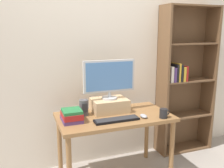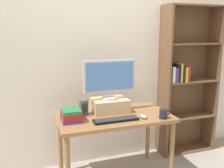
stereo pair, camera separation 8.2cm
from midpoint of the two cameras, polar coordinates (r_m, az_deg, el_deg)
back_wall at (r=3.02m, az=-1.86°, el=6.06°), size 7.00×0.08×2.60m
desk at (r=2.71m, az=1.38°, el=-8.97°), size 1.20×0.66×0.73m
bookshelf_unit at (r=3.44m, az=17.24°, el=0.86°), size 0.76×0.28×1.93m
riser_box at (r=2.78m, az=0.30°, el=-4.87°), size 0.39×0.29×0.15m
computer_monitor at (r=2.70m, az=0.31°, el=1.47°), size 0.58×0.17×0.43m
keyboard at (r=2.51m, az=1.84°, el=-8.17°), size 0.46×0.12×0.02m
computer_mouse at (r=2.62m, az=8.07°, el=-7.34°), size 0.06×0.10×0.04m
book_stack at (r=2.53m, az=-8.38°, el=-7.05°), size 0.19×0.26×0.12m
coffee_mug at (r=2.63m, az=12.59°, el=-6.67°), size 0.12×0.08×0.10m
desk_speaker at (r=2.67m, az=-5.60°, el=-5.33°), size 0.10×0.10×0.17m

